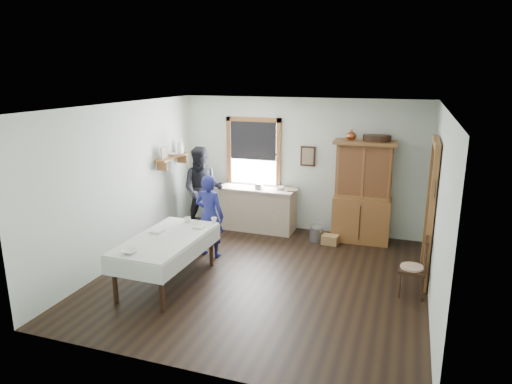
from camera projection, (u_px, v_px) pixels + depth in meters
room at (263, 196)px, 6.95m from camera, size 5.01×5.01×2.70m
window at (254, 149)px, 9.45m from camera, size 1.18×0.07×1.48m
doorway at (431, 208)px, 7.01m from camera, size 0.09×1.14×2.22m
wall_shelf at (173, 156)px, 9.04m from camera, size 0.24×1.00×0.44m
framed_picture at (308, 156)px, 9.11m from camera, size 0.30×0.04×0.40m
rug_beater at (436, 180)px, 6.37m from camera, size 0.01×0.27×0.27m
work_counter at (258, 209)px, 9.41m from camera, size 1.58×0.62×0.90m
china_hutch at (363, 192)px, 8.63m from camera, size 1.16×0.57×1.96m
dining_table at (167, 260)px, 7.02m from camera, size 1.02×1.89×0.75m
spindle_chair at (413, 267)px, 6.60m from camera, size 0.44×0.44×0.90m
pail at (316, 234)px, 8.85m from camera, size 0.33×0.33×0.27m
wicker_basket at (330, 240)px, 8.68m from camera, size 0.32×0.24×0.18m
woman_blue at (210, 219)px, 8.00m from camera, size 0.53×0.37×1.37m
figure_dark at (203, 192)px, 9.29m from camera, size 0.92×0.81×1.61m
table_cup_a at (187, 220)px, 7.61m from camera, size 0.14×0.14×0.09m
table_cup_b at (214, 220)px, 7.57m from camera, size 0.10×0.10×0.09m
table_bowl at (130, 251)px, 6.31m from camera, size 0.24×0.24×0.06m
counter_book at (287, 189)px, 9.10m from camera, size 0.21×0.26×0.02m
counter_bowl at (280, 188)px, 9.15m from camera, size 0.24×0.24×0.06m
shelf_bowl at (173, 154)px, 9.05m from camera, size 0.22×0.22×0.05m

